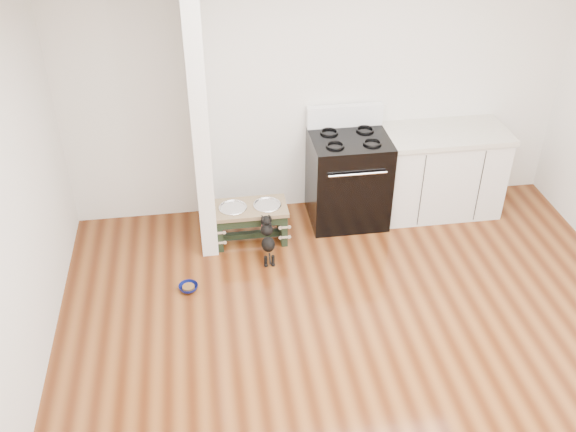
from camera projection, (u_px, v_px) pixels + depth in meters
name	position (u px, v px, depth m)	size (l,w,h in m)	color
ground	(376.00, 376.00, 4.89)	(5.00, 5.00, 0.00)	#48200D
room_shell	(396.00, 197.00, 3.99)	(5.00, 5.00, 5.00)	silver
partition_wall	(199.00, 109.00, 5.72)	(0.15, 0.80, 2.70)	silver
oven_range	(348.00, 178.00, 6.43)	(0.76, 0.69, 1.14)	black
cabinet_run	(441.00, 172.00, 6.58)	(1.24, 0.64, 0.91)	silver
dog_feeder	(251.00, 217.00, 6.21)	(0.71, 0.38, 0.40)	black
puppy	(268.00, 238.00, 5.98)	(0.12, 0.37, 0.43)	black
floor_bowl	(188.00, 288.00, 5.71)	(0.23, 0.23, 0.05)	#0B114E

